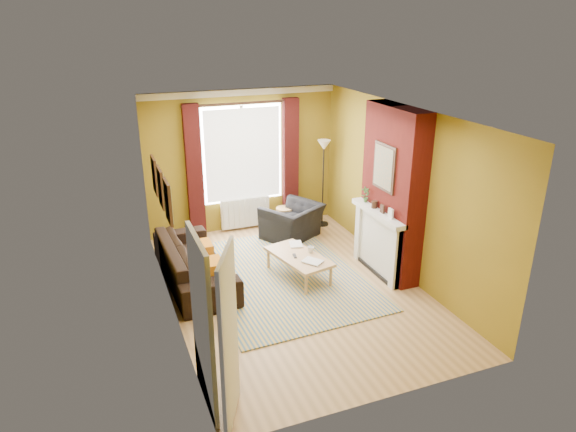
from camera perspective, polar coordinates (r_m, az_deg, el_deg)
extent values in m
plane|color=#977044|center=(8.32, 0.63, -7.98)|extent=(5.50, 5.50, 0.00)
cube|color=olive|center=(10.22, -5.12, 6.08)|extent=(3.80, 0.02, 2.80)
cube|color=olive|center=(5.51, 11.50, -8.21)|extent=(3.80, 0.02, 2.80)
cube|color=olive|center=(8.59, 12.53, 2.66)|extent=(0.02, 5.50, 2.80)
cube|color=olive|center=(7.29, -13.33, -0.81)|extent=(0.02, 5.50, 2.80)
cube|color=silver|center=(7.37, 0.72, 11.36)|extent=(3.80, 5.50, 0.01)
cube|color=#480D0A|center=(8.49, 11.55, 2.54)|extent=(0.35, 1.40, 2.80)
cube|color=silver|center=(8.70, 10.05, -2.91)|extent=(0.12, 1.30, 1.10)
cube|color=silver|center=(8.48, 9.99, 0.31)|extent=(0.22, 1.40, 0.08)
cube|color=silver|center=(8.27, 11.97, -4.64)|extent=(0.16, 0.14, 1.04)
cube|color=silver|center=(9.16, 8.08, -1.72)|extent=(0.16, 0.14, 1.04)
cube|color=black|center=(8.76, 10.18, -3.47)|extent=(0.06, 0.80, 0.90)
cube|color=black|center=(8.93, 9.89, -5.94)|extent=(0.20, 1.00, 0.06)
cube|color=silver|center=(8.16, 11.35, 0.28)|extent=(0.03, 0.12, 0.16)
cube|color=#311D13|center=(8.36, 10.44, 0.79)|extent=(0.03, 0.10, 0.14)
cylinder|color=#311D13|center=(8.57, 9.58, 1.28)|extent=(0.10, 0.10, 0.12)
cube|color=#311D13|center=(8.26, 10.66, 5.34)|extent=(0.03, 0.60, 0.75)
cube|color=#AF6F3B|center=(8.25, 10.54, 5.33)|extent=(0.01, 0.52, 0.66)
cube|color=silver|center=(9.91, -5.31, 13.52)|extent=(3.80, 0.08, 0.12)
cube|color=white|center=(10.15, -5.10, 6.86)|extent=(1.60, 0.04, 1.90)
cube|color=white|center=(10.11, -5.03, 6.81)|extent=(1.50, 0.02, 1.80)
cube|color=silver|center=(10.13, -5.06, 6.83)|extent=(0.06, 0.04, 1.90)
cube|color=#3B0D0D|center=(9.90, -10.37, 5.02)|extent=(0.30, 0.16, 2.50)
cube|color=#3B0D0D|center=(10.42, 0.28, 6.20)|extent=(0.30, 0.16, 2.50)
cylinder|color=#311D13|center=(9.86, -5.14, 12.37)|extent=(2.30, 0.05, 0.05)
cube|color=silver|center=(10.45, -4.77, 0.39)|extent=(1.00, 0.10, 0.60)
cube|color=silver|center=(10.29, -7.08, -0.05)|extent=(0.04, 0.03, 0.56)
cube|color=silver|center=(10.31, -6.49, 0.03)|extent=(0.04, 0.03, 0.56)
cube|color=silver|center=(10.34, -5.90, 0.11)|extent=(0.04, 0.03, 0.56)
cube|color=silver|center=(10.37, -5.31, 0.19)|extent=(0.04, 0.03, 0.56)
cube|color=silver|center=(10.39, -4.73, 0.27)|extent=(0.04, 0.03, 0.56)
cube|color=silver|center=(10.42, -4.15, 0.35)|extent=(0.04, 0.03, 0.56)
cube|color=silver|center=(10.45, -3.58, 0.43)|extent=(0.04, 0.03, 0.56)
cube|color=silver|center=(10.48, -3.01, 0.51)|extent=(0.04, 0.03, 0.56)
cube|color=silver|center=(10.52, -2.44, 0.59)|extent=(0.04, 0.03, 0.56)
cube|color=#311D13|center=(7.08, -13.21, 1.56)|extent=(0.04, 0.44, 0.58)
cube|color=yellow|center=(7.08, -13.01, 1.58)|extent=(0.01, 0.38, 0.52)
cube|color=#311D13|center=(7.69, -13.96, 3.08)|extent=(0.04, 0.44, 0.58)
cube|color=green|center=(7.69, -13.77, 3.11)|extent=(0.01, 0.38, 0.52)
cube|color=#311D13|center=(8.31, -14.60, 4.38)|extent=(0.04, 0.44, 0.58)
cube|color=orange|center=(8.31, -14.43, 4.40)|extent=(0.01, 0.38, 0.52)
cube|color=silver|center=(5.66, -9.49, -11.92)|extent=(0.05, 0.94, 2.06)
cube|color=black|center=(5.67, -9.29, -11.88)|extent=(0.02, 0.80, 1.98)
cube|color=silver|center=(5.40, -6.58, -13.55)|extent=(0.37, 0.74, 1.98)
imported|color=#39682E|center=(8.78, 8.62, 2.37)|extent=(0.14, 0.10, 0.27)
cube|color=#AC5E0E|center=(7.94, -8.54, -5.46)|extent=(0.34, 0.40, 0.16)
cube|color=#AC5E0E|center=(8.56, -9.62, -3.46)|extent=(0.34, 0.40, 0.16)
cube|color=#305986|center=(8.66, -0.90, -6.66)|extent=(2.64, 3.58, 0.02)
imported|color=black|center=(8.52, -10.39, -5.01)|extent=(1.00, 2.38, 0.69)
imported|color=black|center=(9.98, 0.47, -0.65)|extent=(1.36, 1.31, 0.68)
cube|color=tan|center=(8.47, 1.18, -4.52)|extent=(0.87, 1.33, 0.05)
cylinder|color=tan|center=(8.04, 2.02, -7.68)|extent=(0.06, 0.06, 0.36)
cylinder|color=tan|center=(8.30, 4.77, -6.74)|extent=(0.06, 0.06, 0.36)
cylinder|color=tan|center=(8.85, -2.20, -4.81)|extent=(0.06, 0.06, 0.36)
cylinder|color=tan|center=(9.09, 0.43, -4.05)|extent=(0.06, 0.06, 0.36)
cylinder|color=#A37B46|center=(10.50, -0.38, -0.19)|extent=(0.45, 0.45, 0.44)
cylinder|color=black|center=(10.76, 3.79, -0.87)|extent=(0.27, 0.27, 0.03)
cylinder|color=black|center=(10.47, 3.91, 3.40)|extent=(0.03, 0.03, 1.65)
cone|color=beige|center=(10.24, 4.02, 7.86)|extent=(0.27, 0.27, 0.20)
imported|color=#999999|center=(8.13, 2.35, -5.38)|extent=(0.36, 0.38, 0.03)
imported|color=#999999|center=(8.81, 0.18, -3.19)|extent=(0.28, 0.33, 0.02)
imported|color=#999999|center=(8.53, 2.53, -3.75)|extent=(0.14, 0.14, 0.10)
cube|color=#29292C|center=(8.41, 0.75, -4.45)|extent=(0.07, 0.15, 0.02)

